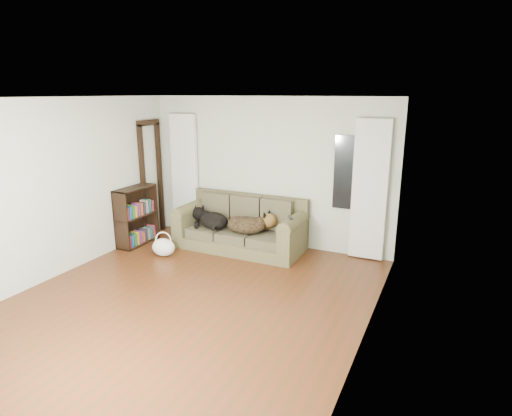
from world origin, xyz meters
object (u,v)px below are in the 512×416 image
at_px(sofa, 239,224).
at_px(bookshelf, 137,217).
at_px(dog_black_lab, 212,220).
at_px(dog_shepherd, 249,225).
at_px(tote_bag, 164,246).

relative_size(sofa, bookshelf, 2.12).
xyz_separation_m(sofa, dog_black_lab, (-0.50, -0.09, 0.03)).
bearing_deg(dog_shepherd, bookshelf, 4.63).
xyz_separation_m(sofa, dog_shepherd, (0.23, -0.09, 0.04)).
bearing_deg(sofa, bookshelf, -163.00).
height_order(sofa, dog_shepherd, sofa).
bearing_deg(sofa, dog_shepherd, -21.21).
height_order(sofa, bookshelf, bookshelf).
distance_m(sofa, tote_bag, 1.34).
xyz_separation_m(dog_black_lab, tote_bag, (-0.50, -0.75, -0.32)).
bearing_deg(tote_bag, dog_black_lab, 56.26).
distance_m(dog_shepherd, bookshelf, 2.07).
relative_size(dog_black_lab, tote_bag, 1.60).
distance_m(dog_black_lab, bookshelf, 1.37).
relative_size(dog_black_lab, dog_shepherd, 0.93).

